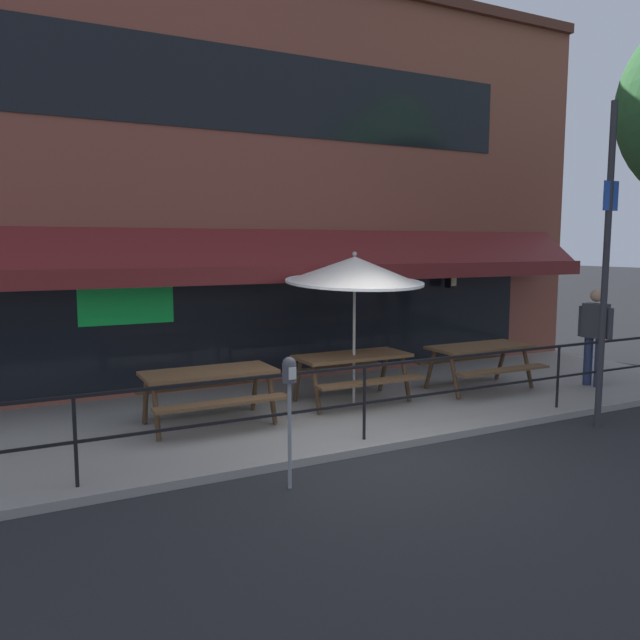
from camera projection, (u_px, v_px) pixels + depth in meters
name	position (u px, v px, depth m)	size (l,w,h in m)	color
ground_plane	(376.00, 454.00, 7.74)	(120.00, 120.00, 0.00)	#232326
patio_deck	(306.00, 412.00, 9.50)	(15.00, 4.00, 0.10)	gray
restaurant_building	(251.00, 182.00, 11.02)	(15.00, 1.60, 7.41)	brown
patio_railing	(364.00, 386.00, 7.91)	(13.84, 0.04, 0.97)	black
picnic_table_left	(209.00, 382.00, 8.56)	(1.80, 1.42, 0.76)	brown
picnic_table_centre	(352.00, 364.00, 9.81)	(1.80, 1.42, 0.76)	brown
picnic_table_right	(480.00, 355.00, 10.68)	(1.80, 1.42, 0.76)	brown
patio_umbrella_centre	(355.00, 271.00, 9.59)	(2.14, 2.14, 2.38)	#B7B2A8
pedestrian_walking	(595.00, 332.00, 10.91)	(0.32, 0.61, 1.71)	navy
parking_meter_near	(289.00, 383.00, 6.51)	(0.15, 0.16, 1.42)	gray
street_sign_pole	(606.00, 264.00, 8.62)	(0.28, 0.09, 4.50)	#2D2D33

